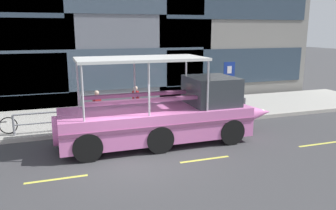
{
  "coord_description": "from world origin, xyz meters",
  "views": [
    {
      "loc": [
        -2.23,
        -10.59,
        4.31
      ],
      "look_at": [
        2.07,
        2.02,
        1.3
      ],
      "focal_mm": 35.76,
      "sensor_mm": 36.0,
      "label": 1
    }
  ],
  "objects_px": {
    "duck_tour_boat": "(168,115)",
    "pedestrian_mid_right": "(97,104)",
    "parking_sign": "(229,79)",
    "pedestrian_near_bow": "(211,91)",
    "pedestrian_mid_left": "(136,98)"
  },
  "relations": [
    {
      "from": "pedestrian_mid_left",
      "to": "pedestrian_mid_right",
      "type": "distance_m",
      "value": 2.04
    },
    {
      "from": "pedestrian_mid_right",
      "to": "parking_sign",
      "type": "bearing_deg",
      "value": -0.6
    },
    {
      "from": "duck_tour_boat",
      "to": "pedestrian_mid_right",
      "type": "height_order",
      "value": "duck_tour_boat"
    },
    {
      "from": "duck_tour_boat",
      "to": "pedestrian_mid_right",
      "type": "relative_size",
      "value": 5.87
    },
    {
      "from": "duck_tour_boat",
      "to": "pedestrian_near_bow",
      "type": "distance_m",
      "value": 4.73
    },
    {
      "from": "duck_tour_boat",
      "to": "pedestrian_mid_right",
      "type": "xyz_separation_m",
      "value": [
        -2.39,
        2.75,
        0.03
      ]
    },
    {
      "from": "parking_sign",
      "to": "pedestrian_mid_right",
      "type": "xyz_separation_m",
      "value": [
        -6.47,
        0.07,
        -0.83
      ]
    },
    {
      "from": "duck_tour_boat",
      "to": "parking_sign",
      "type": "bearing_deg",
      "value": 33.31
    },
    {
      "from": "pedestrian_mid_right",
      "to": "pedestrian_mid_left",
      "type": "bearing_deg",
      "value": 20.1
    },
    {
      "from": "pedestrian_mid_left",
      "to": "duck_tour_boat",
      "type": "bearing_deg",
      "value": -82.11
    },
    {
      "from": "pedestrian_near_bow",
      "to": "pedestrian_mid_right",
      "type": "height_order",
      "value": "pedestrian_near_bow"
    },
    {
      "from": "duck_tour_boat",
      "to": "pedestrian_mid_right",
      "type": "distance_m",
      "value": 3.64
    },
    {
      "from": "pedestrian_near_bow",
      "to": "pedestrian_mid_left",
      "type": "distance_m",
      "value": 3.88
    },
    {
      "from": "parking_sign",
      "to": "duck_tour_boat",
      "type": "bearing_deg",
      "value": -146.69
    },
    {
      "from": "parking_sign",
      "to": "pedestrian_near_bow",
      "type": "bearing_deg",
      "value": 138.45
    }
  ]
}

